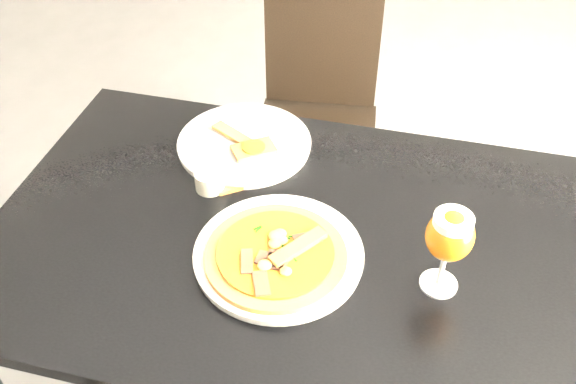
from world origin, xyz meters
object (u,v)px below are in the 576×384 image
(chair_far, at_px, (317,117))
(dining_table, at_px, (285,263))
(beer_glass, at_px, (450,236))
(pizza, at_px, (276,254))

(chair_far, bearing_deg, dining_table, -89.79)
(dining_table, distance_m, beer_glass, 0.38)
(chair_far, height_order, pizza, chair_far)
(pizza, bearing_deg, chair_far, 100.12)
(pizza, height_order, beer_glass, beer_glass)
(dining_table, height_order, pizza, pizza)
(dining_table, height_order, beer_glass, beer_glass)
(dining_table, bearing_deg, beer_glass, -11.21)
(dining_table, distance_m, pizza, 0.14)
(pizza, relative_size, beer_glass, 1.52)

